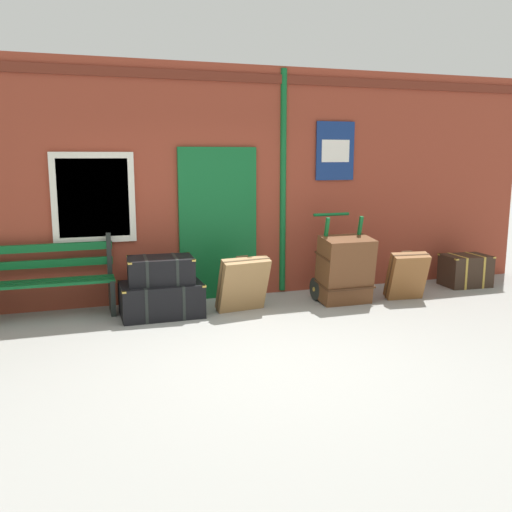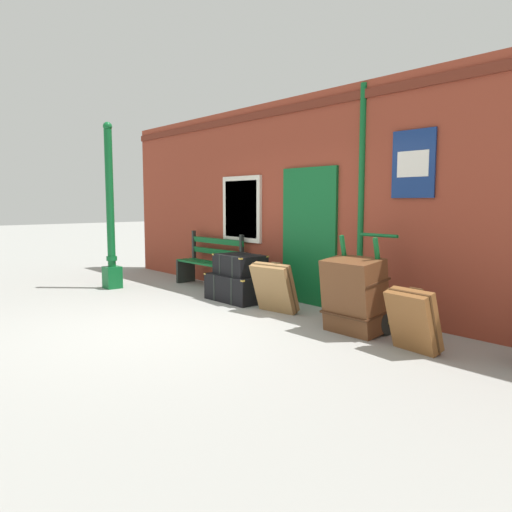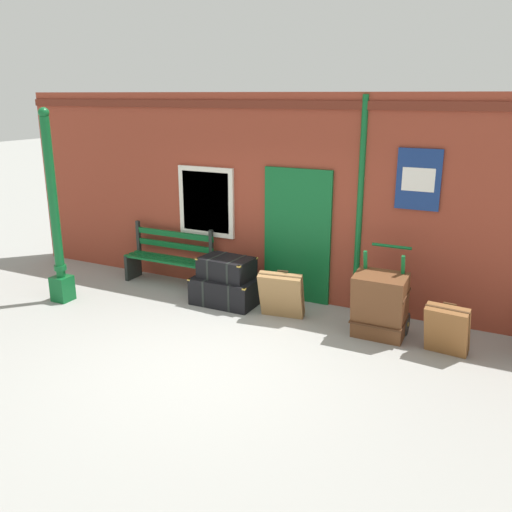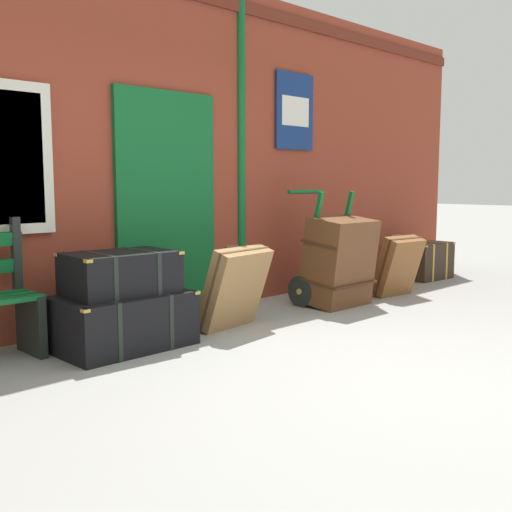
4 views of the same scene
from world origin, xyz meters
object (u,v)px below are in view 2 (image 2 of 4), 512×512
platform_bench (210,263)px  suitcase_cream (413,321)px  lamp_post (111,226)px  suitcase_beige (274,288)px  steamer_trunk_base (238,288)px  porters_trolley (363,309)px  steamer_trunk_middle (240,265)px  large_brown_trunk (354,295)px

platform_bench → suitcase_cream: 4.74m
lamp_post → suitcase_beige: 3.62m
platform_bench → steamer_trunk_base: bearing=-16.2°
steamer_trunk_base → porters_trolley: size_ratio=0.85×
platform_bench → suitcase_cream: size_ratio=2.33×
steamer_trunk_base → suitcase_cream: bearing=-5.1°
lamp_post → suitcase_beige: size_ratio=4.10×
steamer_trunk_middle → lamp_post: bearing=-155.5°
suitcase_cream → suitcase_beige: 2.34m
porters_trolley → suitcase_beige: 1.46m
lamp_post → suitcase_cream: size_ratio=4.35×
large_brown_trunk → suitcase_cream: size_ratio=1.35×
porters_trolley → suitcase_cream: (0.89, -0.31, 0.07)m
steamer_trunk_middle → large_brown_trunk: 2.47m
steamer_trunk_middle → porters_trolley: porters_trolley is taller
platform_bench → steamer_trunk_base: 1.41m
steamer_trunk_base → lamp_post: bearing=-156.0°
platform_bench → steamer_trunk_base: (1.34, -0.39, -0.23)m
suitcase_beige → suitcase_cream: bearing=-3.6°
lamp_post → steamer_trunk_base: bearing=24.0°
lamp_post → steamer_trunk_middle: (2.40, 1.09, -0.56)m
suitcase_cream → steamer_trunk_base: bearing=174.9°
large_brown_trunk → steamer_trunk_middle: bearing=175.4°
steamer_trunk_base → porters_trolley: 2.47m
steamer_trunk_base → porters_trolley: porters_trolley is taller
lamp_post → suitcase_cream: lamp_post is taller
porters_trolley → suitcase_cream: 0.94m
lamp_post → porters_trolley: (4.86, 1.07, -0.87)m
steamer_trunk_base → suitcase_cream: suitcase_cream is taller
steamer_trunk_base → large_brown_trunk: size_ratio=1.09×
lamp_post → porters_trolley: size_ratio=2.51×
large_brown_trunk → suitcase_beige: size_ratio=1.27×
platform_bench → steamer_trunk_middle: bearing=-15.1°
porters_trolley → suitcase_beige: porters_trolley is taller
large_brown_trunk → steamer_trunk_base: bearing=176.1°
platform_bench → porters_trolley: bearing=-5.7°
porters_trolley → platform_bench: bearing=174.3°
steamer_trunk_middle → suitcase_beige: size_ratio=1.16×
porters_trolley → suitcase_beige: bearing=-173.6°
steamer_trunk_middle → porters_trolley: (2.46, -0.02, -0.31)m
steamer_trunk_base → suitcase_beige: 1.05m
lamp_post → suitcase_cream: (5.75, 0.76, -0.80)m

